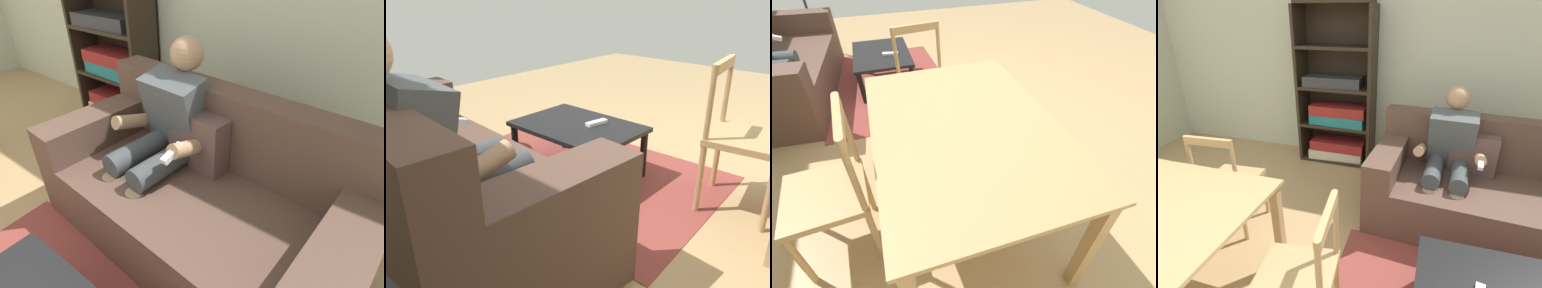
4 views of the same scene
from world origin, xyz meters
TOP-DOWN VIEW (x-y plane):
  - wall_back at (0.00, 2.62)m, footprint 6.25×0.12m
  - couch at (1.15, 1.52)m, footprint 2.00×1.08m
  - person_lounging at (0.83, 1.59)m, footprint 0.61×0.90m
  - bookshelf at (-0.50, 2.38)m, footprint 0.92×0.36m
  - dining_chair_near_wall at (-0.95, 0.84)m, footprint 0.45×0.45m
  - dining_chair_facing_couch at (0.07, 0.10)m, footprint 0.48×0.48m

SIDE VIEW (x-z plane):
  - couch at x=1.15m, z-range -0.13..0.79m
  - dining_chair_near_wall at x=-0.95m, z-range 0.00..0.92m
  - dining_chair_facing_couch at x=0.07m, z-range 0.01..0.91m
  - person_lounging at x=0.83m, z-range 0.02..1.20m
  - bookshelf at x=-0.50m, z-range -0.21..1.69m
  - wall_back at x=0.00m, z-range 0.00..2.78m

